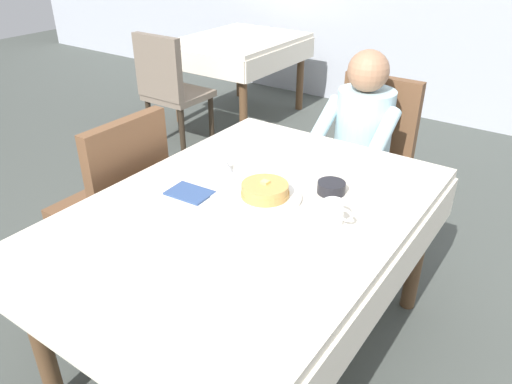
% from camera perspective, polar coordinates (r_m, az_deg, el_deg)
% --- Properties ---
extents(ground_plane, '(14.00, 14.00, 0.00)m').
position_cam_1_polar(ground_plane, '(2.31, -0.47, -17.52)').
color(ground_plane, '#474C47').
extents(dining_table_main, '(1.12, 1.52, 0.74)m').
position_cam_1_polar(dining_table_main, '(1.89, -0.55, -3.87)').
color(dining_table_main, silver).
rests_on(dining_table_main, ground).
extents(chair_diner, '(0.44, 0.45, 0.93)m').
position_cam_1_polar(chair_diner, '(2.88, 12.92, 4.70)').
color(chair_diner, brown).
rests_on(chair_diner, ground).
extents(diner_person, '(0.40, 0.43, 1.12)m').
position_cam_1_polar(diner_person, '(2.69, 11.91, 6.29)').
color(diner_person, silver).
rests_on(diner_person, ground).
extents(chair_left_side, '(0.45, 0.44, 0.93)m').
position_cam_1_polar(chair_left_side, '(2.42, -15.55, -0.46)').
color(chair_left_side, brown).
rests_on(chair_left_side, ground).
extents(plate_breakfast, '(0.28, 0.28, 0.02)m').
position_cam_1_polar(plate_breakfast, '(1.88, 1.02, -0.61)').
color(plate_breakfast, white).
rests_on(plate_breakfast, dining_table_main).
extents(breakfast_stack, '(0.19, 0.19, 0.06)m').
position_cam_1_polar(breakfast_stack, '(1.86, 1.05, 0.22)').
color(breakfast_stack, tan).
rests_on(breakfast_stack, plate_breakfast).
extents(cup_coffee, '(0.11, 0.08, 0.08)m').
position_cam_1_polar(cup_coffee, '(1.74, 8.95, -2.33)').
color(cup_coffee, white).
rests_on(cup_coffee, dining_table_main).
extents(bowl_butter, '(0.11, 0.11, 0.04)m').
position_cam_1_polar(bowl_butter, '(1.94, 8.69, 0.52)').
color(bowl_butter, black).
rests_on(bowl_butter, dining_table_main).
extents(syrup_pitcher, '(0.08, 0.08, 0.07)m').
position_cam_1_polar(syrup_pitcher, '(2.08, -3.77, 3.24)').
color(syrup_pitcher, silver).
rests_on(syrup_pitcher, dining_table_main).
extents(fork_left_of_plate, '(0.03, 0.18, 0.00)m').
position_cam_1_polar(fork_left_of_plate, '(1.97, -3.89, 0.58)').
color(fork_left_of_plate, silver).
rests_on(fork_left_of_plate, dining_table_main).
extents(knife_right_of_plate, '(0.02, 0.20, 0.00)m').
position_cam_1_polar(knife_right_of_plate, '(1.79, 5.72, -2.74)').
color(knife_right_of_plate, silver).
rests_on(knife_right_of_plate, dining_table_main).
extents(spoon_near_edge, '(0.15, 0.05, 0.00)m').
position_cam_1_polar(spoon_near_edge, '(1.70, -4.95, -4.52)').
color(spoon_near_edge, silver).
rests_on(spoon_near_edge, dining_table_main).
extents(napkin_folded, '(0.18, 0.13, 0.01)m').
position_cam_1_polar(napkin_folded, '(1.94, -7.68, -0.10)').
color(napkin_folded, '#334C7F').
rests_on(napkin_folded, dining_table_main).
extents(background_table_far, '(0.92, 1.12, 0.74)m').
position_cam_1_polar(background_table_far, '(4.70, -1.79, 16.05)').
color(background_table_far, silver).
rests_on(background_table_far, ground).
extents(background_chair_empty, '(0.44, 0.45, 0.93)m').
position_cam_1_polar(background_chair_empty, '(4.03, -10.00, 12.04)').
color(background_chair_empty, '#7A6B5B').
rests_on(background_chair_empty, ground).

